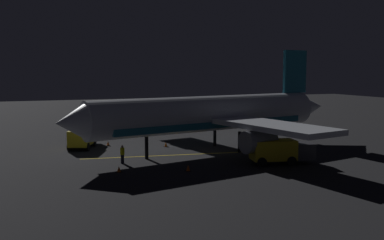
# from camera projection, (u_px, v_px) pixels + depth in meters

# --- Properties ---
(ground_plane) EXTENTS (180.00, 180.00, 0.20)m
(ground_plane) POSITION_uv_depth(u_px,v_px,m) (209.00, 152.00, 46.52)
(ground_plane) COLOR black
(apron_guide_stripe) EXTENTS (3.02, 19.27, 0.01)m
(apron_guide_stripe) POSITION_uv_depth(u_px,v_px,m) (176.00, 155.00, 44.44)
(apron_guide_stripe) COLOR gold
(apron_guide_stripe) RESTS_ON ground_plane
(airliner) EXTENTS (30.09, 34.10, 11.17)m
(airliner) POSITION_uv_depth(u_px,v_px,m) (214.00, 115.00, 46.37)
(airliner) COLOR silver
(airliner) RESTS_ON ground_plane
(baggage_truck) EXTENTS (6.36, 4.17, 2.19)m
(baggage_truck) POSITION_uv_depth(u_px,v_px,m) (84.00, 137.00, 48.62)
(baggage_truck) COLOR gold
(baggage_truck) RESTS_ON ground_plane
(catering_truck) EXTENTS (3.25, 6.15, 2.29)m
(catering_truck) POSITION_uv_depth(u_px,v_px,m) (280.00, 151.00, 40.00)
(catering_truck) COLOR gold
(catering_truck) RESTS_ON ground_plane
(ground_crew_worker) EXTENTS (0.40, 0.40, 1.74)m
(ground_crew_worker) POSITION_uv_depth(u_px,v_px,m) (122.00, 154.00, 40.26)
(ground_crew_worker) COLOR black
(ground_crew_worker) RESTS_ON ground_plane
(traffic_cone_near_left) EXTENTS (0.50, 0.50, 0.55)m
(traffic_cone_near_left) POSITION_uv_depth(u_px,v_px,m) (119.00, 169.00, 36.89)
(traffic_cone_near_left) COLOR #EA590F
(traffic_cone_near_left) RESTS_ON ground_plane
(traffic_cone_near_right) EXTENTS (0.50, 0.50, 0.55)m
(traffic_cone_near_right) POSITION_uv_depth(u_px,v_px,m) (108.00, 144.00, 49.93)
(traffic_cone_near_right) COLOR #EA590F
(traffic_cone_near_right) RESTS_ON ground_plane
(traffic_cone_under_wing) EXTENTS (0.50, 0.50, 0.55)m
(traffic_cone_under_wing) POSITION_uv_depth(u_px,v_px,m) (188.00, 168.00, 37.30)
(traffic_cone_under_wing) COLOR #EA590F
(traffic_cone_under_wing) RESTS_ON ground_plane
(traffic_cone_far) EXTENTS (0.50, 0.50, 0.55)m
(traffic_cone_far) POSITION_uv_depth(u_px,v_px,m) (166.00, 144.00, 49.30)
(traffic_cone_far) COLOR #EA590F
(traffic_cone_far) RESTS_ON ground_plane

